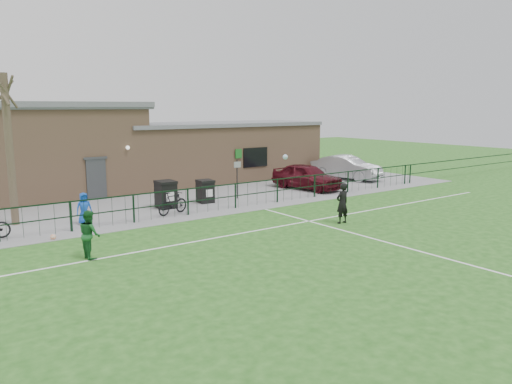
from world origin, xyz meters
TOP-DOWN VIEW (x-y plane):
  - ground at (0.00, 0.00)m, footprint 90.00×90.00m
  - paving_strip at (0.00, 13.50)m, footprint 34.00×13.00m
  - pitch_line_touch at (0.00, 7.80)m, footprint 28.00×0.10m
  - pitch_line_mid at (0.00, 4.00)m, footprint 28.00×0.10m
  - pitch_line_perp at (2.00, 0.00)m, footprint 0.10×16.00m
  - perimeter_fence at (0.00, 8.00)m, footprint 28.00×0.10m
  - bare_tree at (-8.00, 10.50)m, footprint 0.30×0.30m
  - wheelie_bin_left at (-1.60, 9.96)m, footprint 0.82×0.92m
  - wheelie_bin_right at (0.57, 10.04)m, footprint 0.76×0.84m
  - sign_post at (2.46, 10.02)m, footprint 0.08×0.08m
  - car_maroon at (7.36, 10.13)m, footprint 2.39×4.54m
  - car_silver at (12.11, 11.57)m, footprint 2.72×4.92m
  - bicycle_d at (-2.00, 8.50)m, footprint 1.74×0.95m
  - spectator_child at (-5.73, 8.87)m, footprint 0.65×0.44m
  - goalkeeper_kick at (2.83, 3.01)m, footprint 1.27×2.95m
  - outfield_player at (-6.99, 4.27)m, footprint 0.60×0.76m
  - ball_ground at (-7.38, 7.23)m, footprint 0.21×0.21m
  - clubhouse at (-0.88, 16.50)m, footprint 24.25×5.40m

SIDE VIEW (x-z plane):
  - ground at x=0.00m, z-range 0.00..0.00m
  - pitch_line_touch at x=0.00m, z-range 0.00..0.01m
  - pitch_line_mid at x=0.00m, z-range 0.00..0.01m
  - pitch_line_perp at x=2.00m, z-range 0.00..0.01m
  - paving_strip at x=0.00m, z-range 0.00..0.02m
  - ball_ground at x=-7.38m, z-range 0.00..0.21m
  - bicycle_d at x=-2.00m, z-range 0.02..1.03m
  - wheelie_bin_right at x=0.57m, z-range 0.02..1.06m
  - perimeter_fence at x=0.00m, z-range 0.00..1.20m
  - wheelie_bin_left at x=-1.60m, z-range 0.02..1.22m
  - spectator_child at x=-5.73m, z-range 0.02..1.32m
  - car_maroon at x=7.36m, z-range 0.02..1.49m
  - outfield_player at x=-6.99m, z-range 0.00..1.53m
  - car_silver at x=12.11m, z-range 0.02..1.56m
  - goalkeeper_kick at x=2.83m, z-range -0.46..2.21m
  - sign_post at x=2.46m, z-range 0.02..2.02m
  - clubhouse at x=-0.88m, z-range -0.26..4.70m
  - bare_tree at x=-8.00m, z-range 0.00..6.00m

